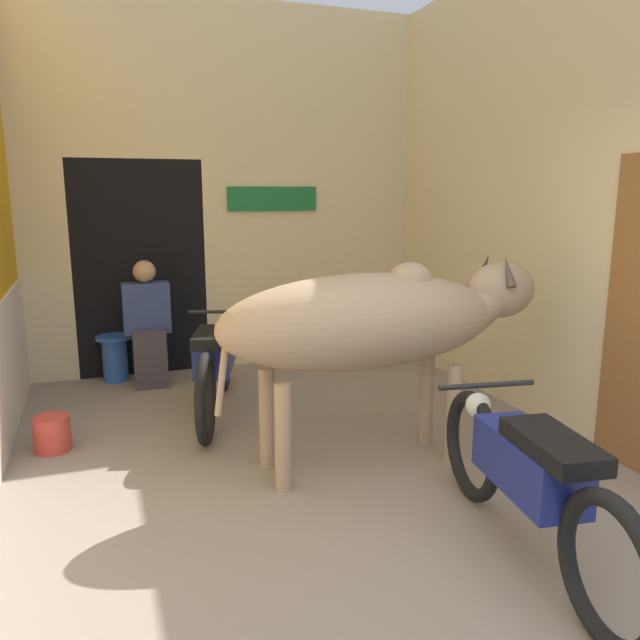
# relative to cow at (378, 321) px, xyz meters

# --- Properties ---
(ground_plane) EXTENTS (30.00, 30.00, 0.00)m
(ground_plane) POSITION_rel_cow_xyz_m (-0.42, -1.67, -1.00)
(ground_plane) COLOR gray
(wall_back_with_doorway) EXTENTS (4.07, 0.93, 3.72)m
(wall_back_with_doorway) POSITION_rel_cow_xyz_m (-0.80, 3.05, 0.53)
(wall_back_with_doorway) COLOR beige
(wall_back_with_doorway) RESTS_ON ground_plane
(wall_right_with_door) EXTENTS (0.22, 4.44, 3.72)m
(wall_right_with_door) POSITION_rel_cow_xyz_m (1.71, 0.50, 0.83)
(wall_right_with_door) COLOR beige
(wall_right_with_door) RESTS_ON ground_plane
(cow) EXTENTS (2.36, 0.69, 1.43)m
(cow) POSITION_rel_cow_xyz_m (0.00, 0.00, 0.00)
(cow) COLOR tan
(cow) RESTS_ON ground_plane
(motorcycle_near) EXTENTS (0.58, 1.96, 0.78)m
(motorcycle_near) POSITION_rel_cow_xyz_m (0.23, -1.32, -0.56)
(motorcycle_near) COLOR black
(motorcycle_near) RESTS_ON ground_plane
(motorcycle_far) EXTENTS (0.76, 1.92, 0.80)m
(motorcycle_far) POSITION_rel_cow_xyz_m (-0.86, 1.34, -0.55)
(motorcycle_far) COLOR black
(motorcycle_far) RESTS_ON ground_plane
(shopkeeper_seated) EXTENTS (0.44, 0.34, 1.21)m
(shopkeeper_seated) POSITION_rel_cow_xyz_m (-1.32, 2.36, -0.36)
(shopkeeper_seated) COLOR #3D3842
(shopkeeper_seated) RESTS_ON ground_plane
(plastic_stool) EXTENTS (0.34, 0.34, 0.46)m
(plastic_stool) POSITION_rel_cow_xyz_m (-1.63, 2.60, -0.76)
(plastic_stool) COLOR #2856B2
(plastic_stool) RESTS_ON ground_plane
(bucket) EXTENTS (0.26, 0.26, 0.26)m
(bucket) POSITION_rel_cow_xyz_m (-2.14, 0.96, -0.87)
(bucket) COLOR #C63D33
(bucket) RESTS_ON ground_plane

